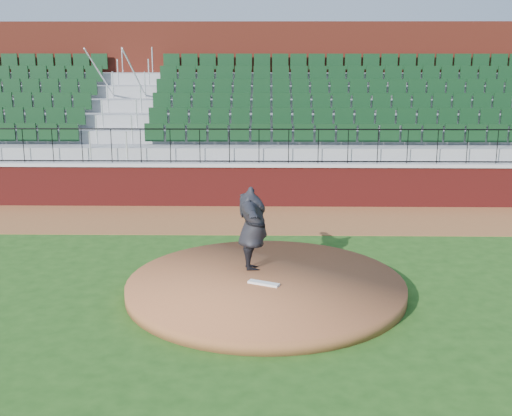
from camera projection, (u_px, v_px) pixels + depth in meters
The scene contains 10 objects.
ground at pixel (255, 290), 13.20m from camera, with size 90.00×90.00×0.00m, color #214C15.
warning_track at pixel (258, 219), 18.43m from camera, with size 34.00×3.20×0.01m, color brown.
field_wall at pixel (259, 186), 19.84m from camera, with size 34.00×0.35×1.20m, color maroon.
wall_cap at pixel (259, 165), 19.68m from camera, with size 34.00×0.45×0.10m, color #B7B7B7.
wall_railing at pixel (259, 146), 19.55m from camera, with size 34.00×0.05×1.00m, color black, non-canonical shape.
seating_stands at pixel (260, 119), 22.07m from camera, with size 34.00×5.10×4.60m, color gray, non-canonical shape.
concourse_wall at pixel (261, 98), 24.68m from camera, with size 34.00×0.50×5.50m, color maroon.
pitchers_mound at pixel (266, 287), 12.99m from camera, with size 5.44×5.44×0.25m, color brown.
pitching_rubber at pixel (264, 283), 12.78m from camera, with size 0.62×0.16×0.04m, color white.
pitcher at pixel (253, 228), 13.45m from camera, with size 2.13×0.58×1.73m, color black.
Camera 1 is at (0.22, -12.40, 4.79)m, focal length 46.60 mm.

